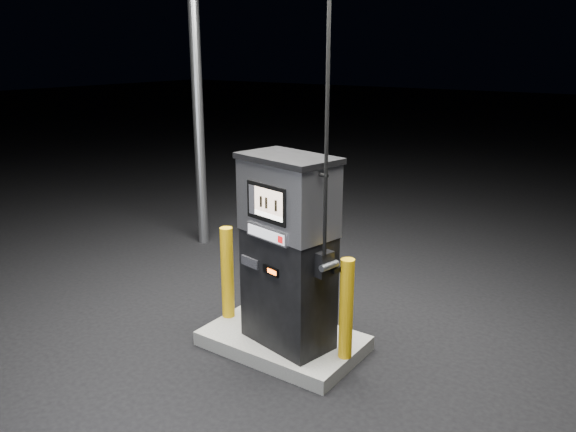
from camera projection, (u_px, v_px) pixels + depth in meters
The scene contains 5 objects.
ground at pixel (283, 347), 5.86m from camera, with size 80.00×80.00×0.00m, color black.
pump_island at pixel (283, 341), 5.84m from camera, with size 1.60×1.00×0.15m, color slate.
fuel_dispenser at pixel (288, 250), 5.41m from camera, with size 1.10×0.75×3.95m.
bollard_left at pixel (227, 273), 6.08m from camera, with size 0.14×0.14×1.03m, color #DAA20C.
bollard_right at pixel (346, 309), 5.26m from camera, with size 0.13×0.13×1.00m, color #DAA20C.
Camera 1 is at (3.04, -4.26, 2.98)m, focal length 35.00 mm.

